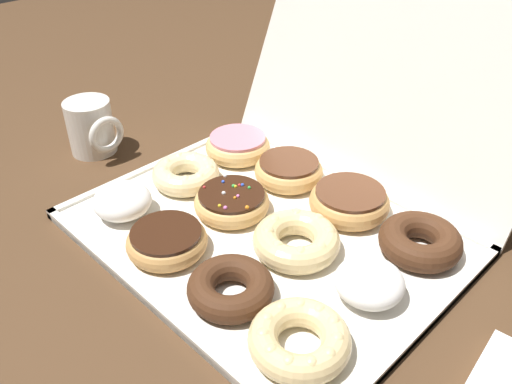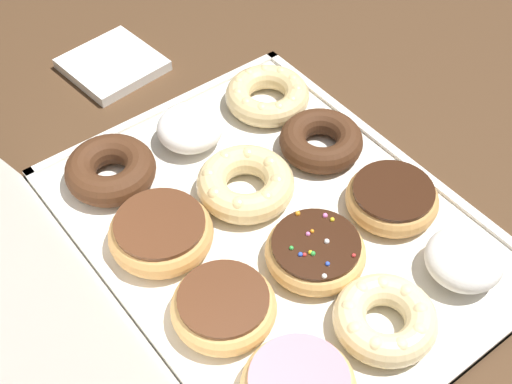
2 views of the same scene
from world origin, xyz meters
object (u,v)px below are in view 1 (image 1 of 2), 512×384
(chocolate_cake_ring_donut_2, at_px, (231,288))
(chocolate_frosted_donut_10, at_px, (349,201))
(pink_frosted_donut_8, at_px, (238,146))
(chocolate_cake_ring_donut_11, at_px, (420,241))
(donut_box, at_px, (263,233))
(powdered_filled_donut_0, at_px, (122,201))
(cruller_donut_6, at_px, (298,239))
(cruller_donut_3, at_px, (299,339))
(powdered_filled_donut_7, at_px, (371,281))
(chocolate_frosted_donut_1, at_px, (167,241))
(sprinkle_donut_5, at_px, (233,201))
(cruller_donut_4, at_px, (186,173))
(chocolate_frosted_donut_9, at_px, (289,170))
(coffee_mug, at_px, (91,126))

(chocolate_cake_ring_donut_2, distance_m, chocolate_frosted_donut_10, 0.25)
(pink_frosted_donut_8, distance_m, chocolate_cake_ring_donut_11, 0.37)
(donut_box, distance_m, powdered_filled_donut_0, 0.22)
(cruller_donut_6, relative_size, chocolate_cake_ring_donut_11, 1.06)
(cruller_donut_3, xyz_separation_m, powdered_filled_donut_7, (0.01, 0.13, 0.00))
(chocolate_frosted_donut_1, relative_size, sprinkle_donut_5, 0.98)
(pink_frosted_donut_8, height_order, chocolate_frosted_donut_10, chocolate_frosted_donut_10)
(donut_box, xyz_separation_m, cruller_donut_4, (-0.18, 0.00, 0.02))
(powdered_filled_donut_0, height_order, chocolate_cake_ring_donut_2, powdered_filled_donut_0)
(powdered_filled_donut_7, xyz_separation_m, chocolate_cake_ring_donut_11, (0.00, 0.12, -0.00))
(chocolate_frosted_donut_10, bearing_deg, cruller_donut_3, -64.58)
(chocolate_frosted_donut_1, distance_m, chocolate_frosted_donut_9, 0.25)
(powdered_filled_donut_0, distance_m, cruller_donut_4, 0.12)
(donut_box, xyz_separation_m, cruller_donut_6, (0.06, 0.00, 0.02))
(powdered_filled_donut_0, relative_size, cruller_donut_4, 0.79)
(donut_box, bearing_deg, cruller_donut_4, 179.43)
(cruller_donut_4, height_order, powdered_filled_donut_7, powdered_filled_donut_7)
(sprinkle_donut_5, bearing_deg, cruller_donut_3, -27.33)
(donut_box, height_order, cruller_donut_3, cruller_donut_3)
(sprinkle_donut_5, distance_m, chocolate_frosted_donut_10, 0.18)
(cruller_donut_3, distance_m, pink_frosted_donut_8, 0.44)
(donut_box, xyz_separation_m, pink_frosted_donut_8, (-0.18, 0.12, 0.02))
(chocolate_frosted_donut_1, height_order, pink_frosted_donut_8, pink_frosted_donut_8)
(donut_box, relative_size, chocolate_frosted_donut_9, 4.68)
(chocolate_frosted_donut_9, xyz_separation_m, coffee_mug, (-0.33, -0.17, 0.02))
(cruller_donut_6, relative_size, powdered_filled_donut_7, 1.38)
(donut_box, height_order, powdered_filled_donut_7, powdered_filled_donut_7)
(cruller_donut_4, relative_size, powdered_filled_donut_7, 1.26)
(donut_box, relative_size, cruller_donut_4, 4.80)
(chocolate_frosted_donut_1, xyz_separation_m, chocolate_cake_ring_donut_11, (0.25, 0.24, 0.00))
(powdered_filled_donut_7, bearing_deg, cruller_donut_3, -92.38)
(donut_box, xyz_separation_m, powdered_filled_donut_7, (0.18, 0.00, 0.03))
(coffee_mug, bearing_deg, pink_frosted_donut_8, 38.04)
(chocolate_frosted_donut_1, relative_size, chocolate_frosted_donut_10, 0.93)
(donut_box, height_order, pink_frosted_donut_8, pink_frosted_donut_8)
(cruller_donut_6, xyz_separation_m, coffee_mug, (-0.45, -0.05, 0.02))
(chocolate_frosted_donut_1, relative_size, chocolate_cake_ring_donut_11, 0.99)
(chocolate_cake_ring_donut_2, height_order, chocolate_cake_ring_donut_11, chocolate_cake_ring_donut_11)
(sprinkle_donut_5, xyz_separation_m, chocolate_cake_ring_donut_11, (0.25, 0.12, 0.00))
(cruller_donut_3, relative_size, powdered_filled_donut_7, 1.33)
(sprinkle_donut_5, bearing_deg, powdered_filled_donut_0, -132.27)
(chocolate_cake_ring_donut_2, height_order, coffee_mug, coffee_mug)
(cruller_donut_3, bearing_deg, donut_box, 145.07)
(chocolate_frosted_donut_10, bearing_deg, chocolate_frosted_donut_9, 179.42)
(cruller_donut_3, bearing_deg, chocolate_frosted_donut_1, -179.78)
(pink_frosted_donut_8, height_order, coffee_mug, coffee_mug)
(cruller_donut_3, bearing_deg, chocolate_frosted_donut_10, 115.42)
(cruller_donut_3, distance_m, chocolate_frosted_donut_10, 0.27)
(pink_frosted_donut_8, height_order, chocolate_frosted_donut_9, same)
(pink_frosted_donut_8, bearing_deg, powdered_filled_donut_7, -17.95)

